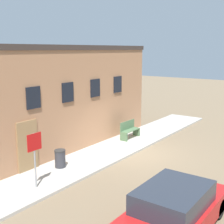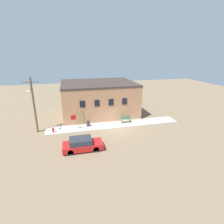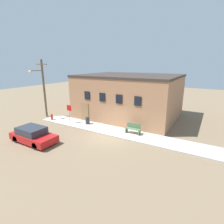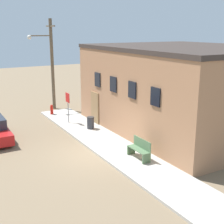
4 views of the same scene
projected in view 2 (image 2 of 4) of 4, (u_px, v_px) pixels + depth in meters
name	position (u px, v px, depth m)	size (l,w,h in m)	color
ground_plane	(117.00, 129.00, 23.54)	(80.00, 80.00, 0.00)	#7A664C
sidewalk	(115.00, 125.00, 24.61)	(18.46, 2.38, 0.11)	#B2ADA3
brick_building	(98.00, 98.00, 28.84)	(11.56, 9.35, 5.22)	#A87551
fire_hydrant	(53.00, 130.00, 22.01)	(0.44, 0.21, 0.72)	red
stop_sign	(73.00, 120.00, 22.51)	(0.62, 0.06, 2.02)	gray
bench	(126.00, 119.00, 25.15)	(1.39, 0.44, 0.97)	#4C6B47
trash_bin	(88.00, 123.00, 23.93)	(0.47, 0.47, 0.76)	#333338
utility_pole	(34.00, 104.00, 21.19)	(1.80, 1.94, 6.99)	brown
parked_car	(82.00, 144.00, 18.24)	(4.13, 1.86, 1.32)	black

